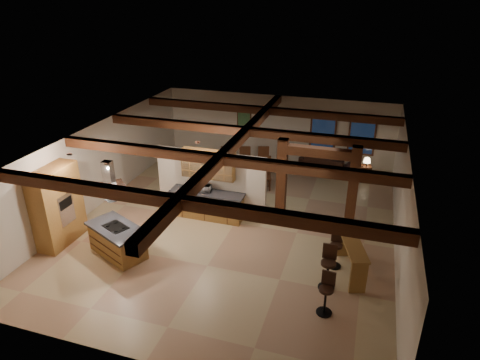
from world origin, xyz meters
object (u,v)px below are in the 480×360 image
(kitchen_island, at_px, (118,240))
(dining_table, at_px, (245,173))
(sofa, at_px, (326,163))
(bar_counter, at_px, (352,252))

(kitchen_island, xyz_separation_m, dining_table, (2.03, 5.99, -0.13))
(sofa, bearing_deg, dining_table, 51.30)
(kitchen_island, bearing_deg, dining_table, 71.25)
(bar_counter, bearing_deg, dining_table, 132.24)
(dining_table, bearing_deg, sofa, 55.77)
(kitchen_island, xyz_separation_m, bar_counter, (6.49, 1.08, 0.19))
(kitchen_island, bearing_deg, bar_counter, 9.44)
(kitchen_island, relative_size, bar_counter, 1.09)
(kitchen_island, bearing_deg, sofa, 58.45)
(sofa, bearing_deg, bar_counter, 117.54)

